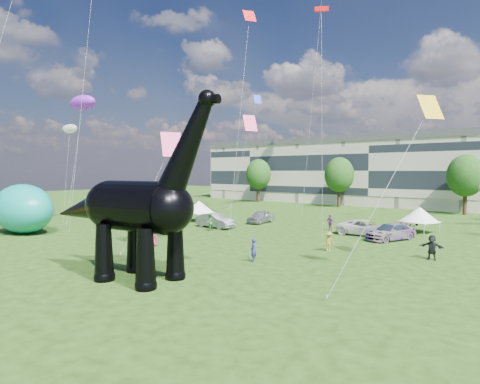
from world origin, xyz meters
The scene contains 15 objects.
ground centered at (0.00, 0.00, 0.00)m, with size 220.00×220.00×0.00m, color #16330C.
terrace_row centered at (-8.00, 62.00, 6.00)m, with size 78.00×11.00×12.00m, color beige.
tree_far_left centered at (-30.00, 53.00, 6.29)m, with size 5.20×5.20×9.44m.
tree_mid_left centered at (-12.00, 53.00, 6.29)m, with size 5.20×5.20×9.44m.
tree_mid_right centered at (8.00, 53.00, 6.29)m, with size 5.20×5.20×9.44m.
dinosaur_sculpture centered at (-0.34, 0.83, 4.18)m, with size 13.60×4.34×11.07m.
car_silver centered at (-9.70, 26.43, 0.78)m, with size 1.84×4.57×1.56m, color silver.
car_grey centered at (-11.19, 19.73, 0.81)m, with size 1.72×4.92×1.62m, color slate.
car_white centered at (4.15, 25.31, 0.77)m, with size 2.56×5.56×1.55m, color silver.
car_dark centered at (7.02, 24.17, 0.77)m, with size 2.17×5.33×1.55m, color #595960.
gazebo_near centered at (7.72, 30.84, 1.89)m, with size 4.79×4.79×2.69m.
gazebo_left centered at (-16.84, 22.74, 1.85)m, with size 3.98×3.98×2.64m.
inflatable_teal centered at (-23.80, 4.11, 2.56)m, with size 8.18×5.11×5.11m, color #0C9286.
visitors centered at (-4.88, 17.30, 0.87)m, with size 43.78×18.67×1.90m.
kites centered at (-10.21, 19.16, 17.41)m, with size 65.73×45.19×31.18m.
Camera 1 is at (19.78, -13.46, 6.46)m, focal length 30.00 mm.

